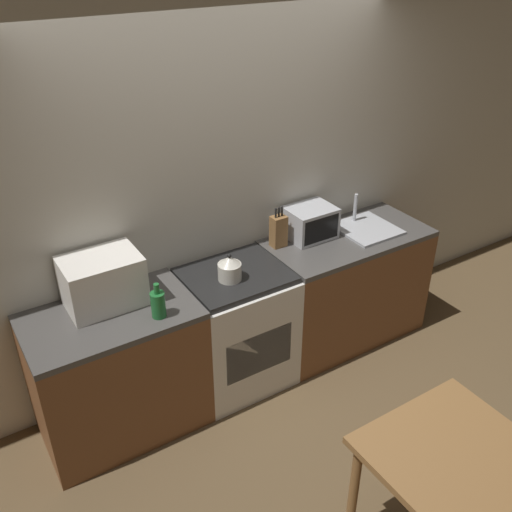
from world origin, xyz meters
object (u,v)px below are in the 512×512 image
bottle (158,304)px  dining_table (454,469)px  stove_range (236,328)px  toaster_oven (310,222)px  microwave (103,281)px  kettle (230,268)px

bottle → dining_table: (0.82, -1.56, -0.35)m
stove_range → dining_table: size_ratio=1.15×
dining_table → bottle: bearing=117.8°
stove_range → toaster_oven: (0.73, 0.15, 0.57)m
microwave → toaster_oven: bearing=1.0°
microwave → toaster_oven: (1.57, 0.03, -0.04)m
microwave → kettle: bearing=-12.0°
kettle → bottle: 0.57m
stove_range → microwave: (-0.84, 0.12, 0.61)m
dining_table → toaster_oven: bearing=74.3°
stove_range → bottle: size_ratio=4.00×
dining_table → kettle: bearing=99.0°
microwave → dining_table: (1.04, -1.85, -0.43)m
stove_range → kettle: size_ratio=4.72×
kettle → toaster_oven: size_ratio=0.56×
stove_range → microwave: size_ratio=1.97×
kettle → dining_table: (0.27, -1.69, -0.35)m
kettle → microwave: (-0.78, 0.17, 0.08)m
stove_range → microwave: bearing=171.7°
stove_range → toaster_oven: toaster_oven is taller
kettle → microwave: size_ratio=0.42×
stove_range → dining_table: (0.20, -1.73, 0.19)m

